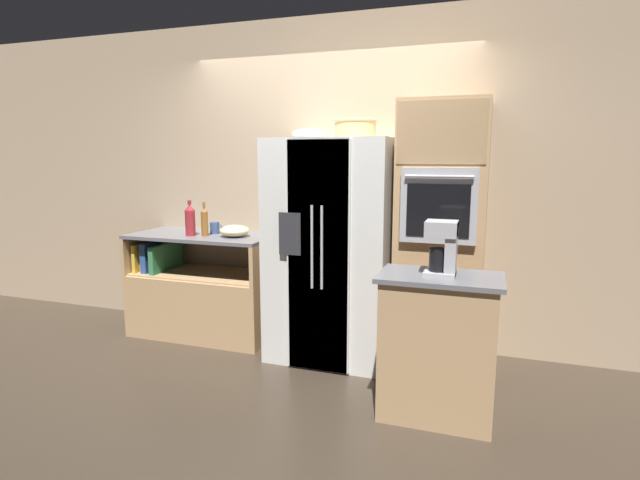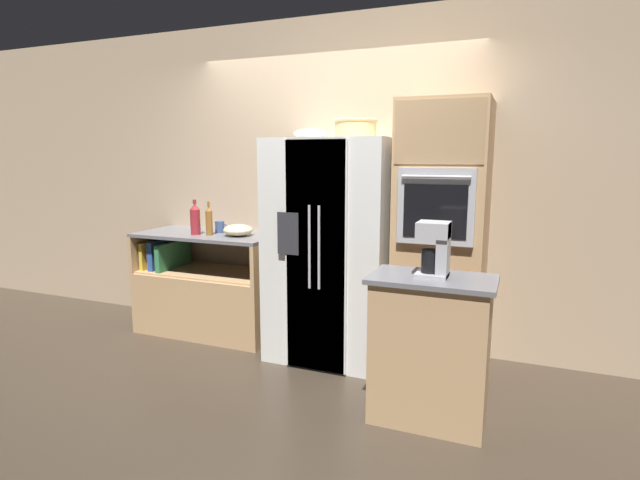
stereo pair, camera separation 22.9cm
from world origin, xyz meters
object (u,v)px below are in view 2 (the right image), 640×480
at_px(wicker_basket, 356,128).
at_px(mixing_bowl, 238,230).
at_px(refrigerator, 334,250).
at_px(bottle_short, 209,221).
at_px(wall_oven, 442,239).
at_px(coffee_maker, 436,247).
at_px(mug, 220,227).
at_px(fruit_bowl, 310,134).
at_px(bottle_tall, 195,219).

height_order(wicker_basket, mixing_bowl, wicker_basket).
height_order(refrigerator, mixing_bowl, refrigerator).
relative_size(wicker_basket, bottle_short, 1.13).
relative_size(wall_oven, coffee_maker, 6.12).
xyz_separation_m(mixing_bowl, coffee_maker, (1.85, -0.80, 0.11)).
distance_m(bottle_short, mug, 0.17).
height_order(fruit_bowl, mug, fruit_bowl).
bearing_deg(refrigerator, bottle_short, -179.34).
relative_size(wicker_basket, coffee_maker, 1.02).
height_order(fruit_bowl, bottle_short, fruit_bowl).
xyz_separation_m(refrigerator, mixing_bowl, (-0.92, 0.05, 0.10)).
bearing_deg(refrigerator, mug, 173.01).
height_order(wall_oven, mixing_bowl, wall_oven).
xyz_separation_m(wicker_basket, fruit_bowl, (-0.40, 0.02, -0.04)).
height_order(fruit_bowl, bottle_tall, fruit_bowl).
xyz_separation_m(bottle_tall, bottle_short, (0.13, 0.02, -0.01)).
distance_m(refrigerator, fruit_bowl, 0.96).
xyz_separation_m(wall_oven, wicker_basket, (-0.69, -0.01, 0.83)).
relative_size(wicker_basket, mixing_bowl, 1.30).
xyz_separation_m(wall_oven, bottle_tall, (-2.16, -0.09, 0.06)).
distance_m(refrigerator, mug, 1.18).
height_order(wicker_basket, coffee_maker, wicker_basket).
height_order(wicker_basket, fruit_bowl, wicker_basket).
relative_size(mug, coffee_maker, 0.37).
relative_size(refrigerator, mug, 14.45).
height_order(wicker_basket, bottle_tall, wicker_basket).
xyz_separation_m(bottle_short, coffee_maker, (2.11, -0.74, 0.04)).
relative_size(bottle_tall, coffee_maker, 0.94).
distance_m(wall_oven, mixing_bowl, 1.76).
xyz_separation_m(fruit_bowl, bottle_short, (-0.94, -0.09, -0.75)).
xyz_separation_m(refrigerator, wall_oven, (0.84, 0.06, 0.14)).
height_order(wall_oven, coffee_maker, wall_oven).
bearing_deg(coffee_maker, wall_oven, 96.32).
xyz_separation_m(bottle_tall, mixing_bowl, (0.39, 0.08, -0.09)).
relative_size(fruit_bowl, mug, 2.17).
relative_size(wall_oven, fruit_bowl, 7.64).
bearing_deg(bottle_tall, bottle_short, 7.53).
relative_size(mug, mixing_bowl, 0.47).
bearing_deg(fruit_bowl, bottle_short, -174.62).
height_order(wall_oven, bottle_short, wall_oven).
distance_m(bottle_short, coffee_maker, 2.24).
relative_size(wall_oven, mug, 16.59).
bearing_deg(mug, mixing_bowl, -21.06).
bearing_deg(refrigerator, mixing_bowl, 177.07).
bearing_deg(fruit_bowl, mixing_bowl, -177.64).
relative_size(wall_oven, bottle_tall, 6.48).
relative_size(refrigerator, mixing_bowl, 6.82).
relative_size(refrigerator, bottle_tall, 5.65).
distance_m(wicker_basket, bottle_short, 1.55).
height_order(fruit_bowl, coffee_maker, fruit_bowl).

